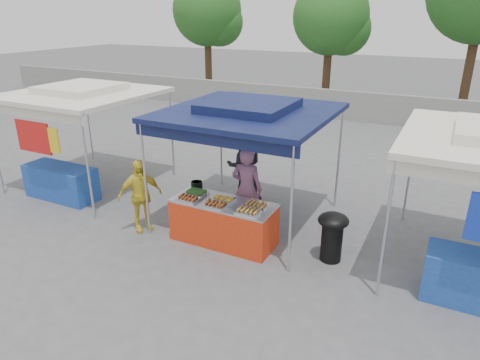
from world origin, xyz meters
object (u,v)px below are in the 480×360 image
at_px(vendor_table, 224,222).
at_px(customer_person, 140,196).
at_px(vendor_woman, 247,189).
at_px(cooking_pot, 197,185).
at_px(wok_burner, 332,233).
at_px(helper_man, 244,166).

xyz_separation_m(vendor_table, customer_person, (-1.74, -0.32, 0.33)).
bearing_deg(vendor_woman, cooking_pot, 13.35).
height_order(cooking_pot, customer_person, customer_person).
height_order(vendor_table, wok_burner, wok_burner).
distance_m(vendor_table, customer_person, 1.80).
bearing_deg(vendor_woman, helper_man, -68.14).
bearing_deg(cooking_pot, vendor_woman, 19.73).
distance_m(cooking_pot, vendor_woman, 1.03).
xyz_separation_m(vendor_woman, helper_man, (-0.67, 1.25, -0.02)).
distance_m(vendor_table, wok_burner, 2.07).
bearing_deg(customer_person, helper_man, 7.56).
height_order(vendor_table, helper_man, helper_man).
xyz_separation_m(wok_burner, customer_person, (-3.79, -0.62, 0.21)).
bearing_deg(customer_person, wok_burner, -44.97).
height_order(cooking_pot, wok_burner, cooking_pot).
height_order(vendor_table, vendor_woman, vendor_woman).
relative_size(vendor_table, helper_man, 1.16).
bearing_deg(vendor_woman, vendor_table, 71.76).
bearing_deg(customer_person, vendor_table, -43.94).
bearing_deg(helper_man, cooking_pot, 52.25).
xyz_separation_m(wok_burner, vendor_woman, (-1.89, 0.41, 0.33)).
xyz_separation_m(vendor_table, wok_burner, (2.04, 0.30, 0.12)).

